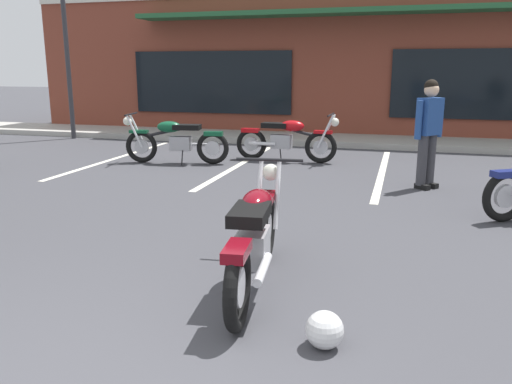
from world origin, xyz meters
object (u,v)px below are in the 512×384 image
object	(u,v)px
motorcycle_red_sportbike	(287,139)
motorcycle_silver_naked	(175,140)
person_by_back_row	(429,127)
parking_lot_lamp_post	(62,22)
helmet_on_pavement	(325,330)
motorcycle_foreground_classic	(255,236)

from	to	relation	value
motorcycle_red_sportbike	motorcycle_silver_naked	world-z (taller)	same
motorcycle_red_sportbike	person_by_back_row	size ratio (longest dim) A/B	1.26
motorcycle_red_sportbike	motorcycle_silver_naked	bearing A→B (deg)	-158.21
parking_lot_lamp_post	helmet_on_pavement	bearing A→B (deg)	-47.16
person_by_back_row	motorcycle_red_sportbike	bearing A→B (deg)	146.21
motorcycle_foreground_classic	helmet_on_pavement	size ratio (longest dim) A/B	8.10
motorcycle_silver_naked	helmet_on_pavement	distance (m)	7.28
motorcycle_foreground_classic	parking_lot_lamp_post	world-z (taller)	parking_lot_lamp_post
helmet_on_pavement	motorcycle_red_sportbike	bearing A→B (deg)	104.76
motorcycle_red_sportbike	helmet_on_pavement	xyz separation A→B (m)	(1.84, -6.97, -0.33)
motorcycle_red_sportbike	helmet_on_pavement	size ratio (longest dim) A/B	8.11
motorcycle_red_sportbike	parking_lot_lamp_post	xyz separation A→B (m)	(-6.27, 1.77, 2.52)
motorcycle_foreground_classic	person_by_back_row	xyz separation A→B (m)	(1.51, 4.39, 0.49)
motorcycle_red_sportbike	helmet_on_pavement	bearing A→B (deg)	-75.24
motorcycle_foreground_classic	motorcycle_silver_naked	distance (m)	6.19
motorcycle_foreground_classic	parking_lot_lamp_post	bearing A→B (deg)	133.02
person_by_back_row	helmet_on_pavement	distance (m)	5.34
motorcycle_red_sportbike	helmet_on_pavement	world-z (taller)	motorcycle_red_sportbike
motorcycle_silver_naked	helmet_on_pavement	world-z (taller)	motorcycle_silver_naked
motorcycle_foreground_classic	parking_lot_lamp_post	size ratio (longest dim) A/B	0.46
motorcycle_foreground_classic	motorcycle_silver_naked	xyz separation A→B (m)	(-3.16, 5.32, 0.00)
motorcycle_foreground_classic	motorcycle_red_sportbike	xyz separation A→B (m)	(-1.11, 6.14, 0.00)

